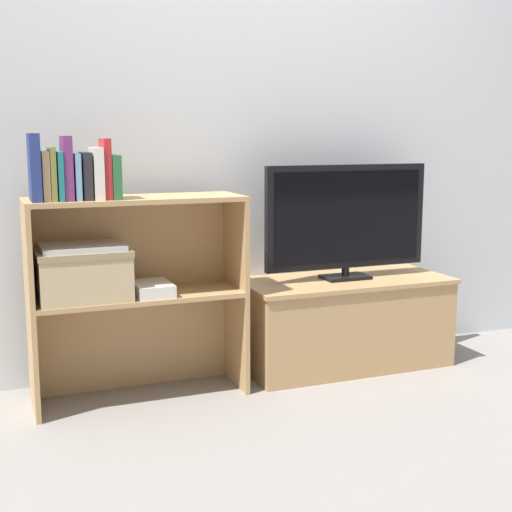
% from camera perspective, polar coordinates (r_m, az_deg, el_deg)
% --- Properties ---
extents(ground_plane, '(16.00, 16.00, 0.00)m').
position_cam_1_polar(ground_plane, '(3.16, 1.04, -10.83)').
color(ground_plane, gray).
extents(wall_back, '(10.00, 0.05, 2.40)m').
position_cam_1_polar(wall_back, '(3.39, -1.97, 11.28)').
color(wall_back, silver).
rests_on(wall_back, ground_plane).
extents(tv_stand, '(1.00, 0.45, 0.43)m').
position_cam_1_polar(tv_stand, '(3.47, 7.08, -5.25)').
color(tv_stand, tan).
rests_on(tv_stand, ground_plane).
extents(tv, '(0.82, 0.14, 0.54)m').
position_cam_1_polar(tv, '(3.38, 7.27, 2.99)').
color(tv, black).
rests_on(tv, tv_stand).
extents(bookshelf_lower_tier, '(0.88, 0.31, 0.45)m').
position_cam_1_polar(bookshelf_lower_tier, '(3.11, -9.56, -5.72)').
color(bookshelf_lower_tier, tan).
rests_on(bookshelf_lower_tier, ground_plane).
extents(bookshelf_upper_tier, '(0.88, 0.31, 0.40)m').
position_cam_1_polar(bookshelf_upper_tier, '(3.03, -9.78, 2.05)').
color(bookshelf_upper_tier, tan).
rests_on(bookshelf_upper_tier, bookshelf_lower_tier).
extents(book_navy, '(0.04, 0.14, 0.26)m').
position_cam_1_polar(book_navy, '(2.84, -17.31, 6.77)').
color(book_navy, navy).
rests_on(book_navy, bookshelf_upper_tier).
extents(book_tan, '(0.03, 0.12, 0.19)m').
position_cam_1_polar(book_tan, '(2.84, -16.52, 6.14)').
color(book_tan, tan).
rests_on(book_tan, bookshelf_upper_tier).
extents(book_olive, '(0.02, 0.13, 0.21)m').
position_cam_1_polar(book_olive, '(2.85, -15.99, 6.32)').
color(book_olive, olive).
rests_on(book_olive, bookshelf_upper_tier).
extents(book_teal, '(0.02, 0.15, 0.19)m').
position_cam_1_polar(book_teal, '(2.85, -15.45, 6.17)').
color(book_teal, '#1E7075').
rests_on(book_teal, bookshelf_upper_tier).
extents(book_plum, '(0.03, 0.14, 0.25)m').
position_cam_1_polar(book_plum, '(2.85, -14.90, 6.79)').
color(book_plum, '#6B2D66').
rests_on(book_plum, bookshelf_upper_tier).
extents(book_skyblue, '(0.02, 0.14, 0.18)m').
position_cam_1_polar(book_skyblue, '(2.86, -14.16, 6.17)').
color(book_skyblue, '#709ECC').
rests_on(book_skyblue, bookshelf_upper_tier).
extents(book_charcoal, '(0.03, 0.13, 0.18)m').
position_cam_1_polar(book_charcoal, '(2.86, -13.45, 6.24)').
color(book_charcoal, '#232328').
rests_on(book_charcoal, bookshelf_upper_tier).
extents(book_ivory, '(0.04, 0.15, 0.20)m').
position_cam_1_polar(book_ivory, '(2.87, -12.62, 6.46)').
color(book_ivory, silver).
rests_on(book_ivory, bookshelf_upper_tier).
extents(book_crimson, '(0.03, 0.13, 0.24)m').
position_cam_1_polar(book_crimson, '(2.87, -11.93, 6.83)').
color(book_crimson, '#B22328').
rests_on(book_crimson, bookshelf_upper_tier).
extents(book_forest, '(0.03, 0.15, 0.17)m').
position_cam_1_polar(book_forest, '(2.88, -11.27, 6.22)').
color(book_forest, '#286638').
rests_on(book_forest, bookshelf_upper_tier).
extents(storage_basket_left, '(0.37, 0.27, 0.20)m').
position_cam_1_polar(storage_basket_left, '(2.94, -13.66, -1.24)').
color(storage_basket_left, tan).
rests_on(storage_basket_left, bookshelf_lower_tier).
extents(laptop, '(0.32, 0.24, 0.02)m').
position_cam_1_polar(laptop, '(2.92, -13.74, 0.72)').
color(laptop, '#BCBCC1').
rests_on(laptop, storage_basket_left).
extents(magazine_stack, '(0.15, 0.21, 0.05)m').
position_cam_1_polar(magazine_stack, '(2.99, -8.30, -2.60)').
color(magazine_stack, silver).
rests_on(magazine_stack, bookshelf_lower_tier).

